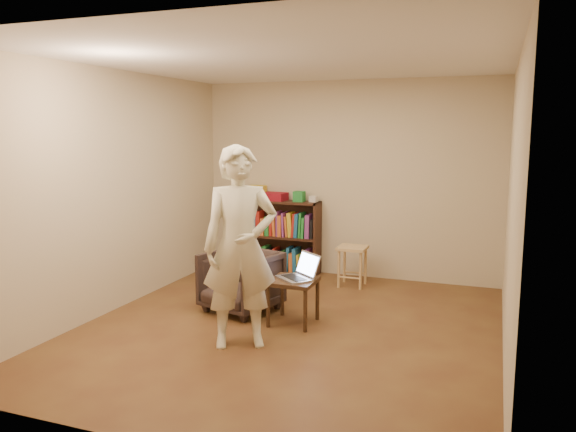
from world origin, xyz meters
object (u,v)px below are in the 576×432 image
at_px(side_table, 293,287).
at_px(person, 240,247).
at_px(bookshelf, 277,240).
at_px(laptop, 299,273).
at_px(stool, 352,254).
at_px(armchair, 241,281).

distance_m(side_table, person, 0.92).
relative_size(side_table, person, 0.25).
distance_m(bookshelf, side_table, 2.14).
xyz_separation_m(bookshelf, laptop, (0.98, -1.87, 0.08)).
bearing_deg(bookshelf, stool, -16.98).
bearing_deg(laptop, stool, 122.64).
distance_m(bookshelf, laptop, 2.12).
distance_m(stool, laptop, 1.54).
bearing_deg(armchair, laptop, 6.33).
distance_m(laptop, person, 0.90).
xyz_separation_m(stool, armchair, (-0.89, -1.39, -0.08)).
bearing_deg(laptop, bookshelf, 156.84).
relative_size(stool, laptop, 1.04).
bearing_deg(side_table, stool, 81.92).
bearing_deg(stool, side_table, -98.08).
xyz_separation_m(bookshelf, person, (0.68, -2.63, 0.48)).
distance_m(side_table, laptop, 0.15).
bearing_deg(side_table, laptop, 44.32).
xyz_separation_m(armchair, laptop, (0.72, -0.14, 0.19)).
bearing_deg(laptop, side_table, -96.50).
xyz_separation_m(stool, side_table, (-0.22, -1.57, -0.03)).
relative_size(side_table, laptop, 0.95).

